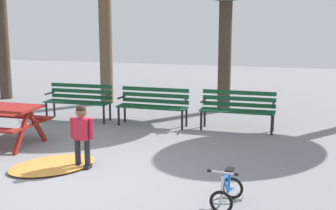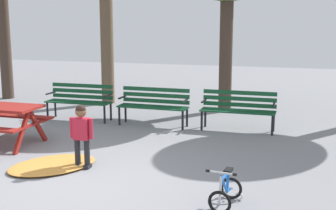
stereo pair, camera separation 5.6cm
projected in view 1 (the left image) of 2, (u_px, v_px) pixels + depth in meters
The scene contains 7 objects.
ground at pixel (71, 181), 6.62m from camera, with size 36.00×36.00×0.00m, color gray.
park_bench_far_left at pixel (79, 99), 10.72m from camera, with size 1.61×0.48×0.85m.
park_bench_left at pixel (153, 103), 10.12m from camera, with size 1.60×0.46×0.85m.
park_bench_right at pixel (238, 107), 9.67m from camera, with size 1.60×0.47×0.85m.
child_standing at pixel (82, 131), 7.12m from camera, with size 0.40×0.18×1.04m.
kids_bicycle at pixel (227, 191), 5.71m from camera, with size 0.41×0.59×0.54m.
leaf_pile at pixel (53, 165), 7.27m from camera, with size 1.45×1.01×0.07m, color #C68438.
Camera 1 is at (3.23, -5.59, 2.34)m, focal length 47.78 mm.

